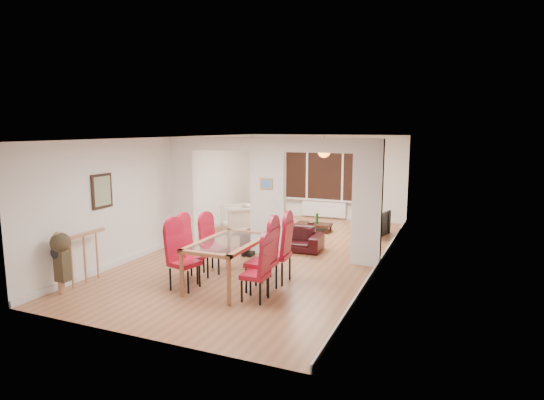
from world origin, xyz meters
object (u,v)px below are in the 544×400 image
Objects in this scene: sofa at (282,237)px; coffee_table at (314,227)px; television at (378,224)px; bowl at (311,223)px; dining_table at (229,263)px; dining_chair_la at (185,258)px; dining_chair_lc at (215,246)px; person at (271,194)px; dining_chair_rc at (276,251)px; dining_chair_lb at (194,251)px; armchair at (238,219)px; dining_chair_rb at (261,258)px; dining_chair_ra at (255,270)px; bottle at (317,218)px.

sofa reaches higher than coffee_table.
bowl is at bearing 108.45° from television.
dining_table is 1.58× the size of dining_chair_la.
dining_chair_la reaches higher than dining_chair_lc.
person is at bearing 161.63° from bowl.
television is at bearing 71.91° from person.
dining_chair_rc is at bearing 49.27° from dining_chair_la.
dining_chair_la is 0.94× the size of dining_chair_rc.
dining_chair_la is 1.16× the size of coffee_table.
dining_chair_lc is at bearing -109.47° from sofa.
dining_chair_lb is at bearing -6.95° from person.
dining_chair_lc is 1.25× the size of armchair.
armchair is at bearing 120.93° from dining_chair_rb.
dining_chair_rc is at bearing 10.36° from person.
dining_chair_lc is 5.23× the size of bowl.
sofa is at bearing 86.91° from dining_chair_lc.
dining_chair_lb is 0.94× the size of dining_chair_rc.
dining_chair_rb is 1.44× the size of armchair.
dining_chair_lc is 1.34m from dining_chair_rc.
dining_chair_rb reaches higher than television.
dining_chair_la is at bearing -104.33° from sofa.
coffee_table is at bearing 95.21° from dining_chair_la.
sofa is at bearing 13.99° from armchair.
dining_chair_lc is 0.96× the size of television.
television is at bearing 72.98° from dining_chair_rc.
dining_chair_rb reaches higher than sofa.
dining_chair_rc is 0.65× the size of person.
armchair is at bearing 118.03° from television.
dining_table is at bearing 174.34° from dining_chair_rb.
bottle is (-0.57, 5.22, -0.14)m from dining_chair_ra.
dining_chair_rc is 5.02m from person.
dining_chair_lb is at bearing 177.19° from dining_chair_rb.
coffee_table is (0.71, 5.19, -0.45)m from dining_chair_la.
person reaches higher than dining_chair_la.
person is at bearing 166.07° from coffee_table.
dining_table is at bearing -93.12° from sofa.
coffee_table is at bearing 105.16° from television.
dining_chair_ra is at bearing -17.44° from dining_chair_lb.
dining_chair_la is at bearing -98.72° from bottle.
dining_table is at bearing -92.15° from bottle.
dining_chair_lc reaches higher than bottle.
bowl is at bearing 71.47° from armchair.
bottle is at bearing 72.78° from armchair.
television is at bearing 3.70° from bottle.
bottle is (0.80, 5.21, -0.19)m from dining_chair_la.
bottle is (-1.64, -0.11, 0.06)m from television.
coffee_table is at bearing 73.62° from armchair.
dining_chair_rb is 4.51m from armchair.
armchair is (-1.74, 3.76, -0.04)m from dining_table.
coffee_table is (1.43, -0.35, -0.80)m from person.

